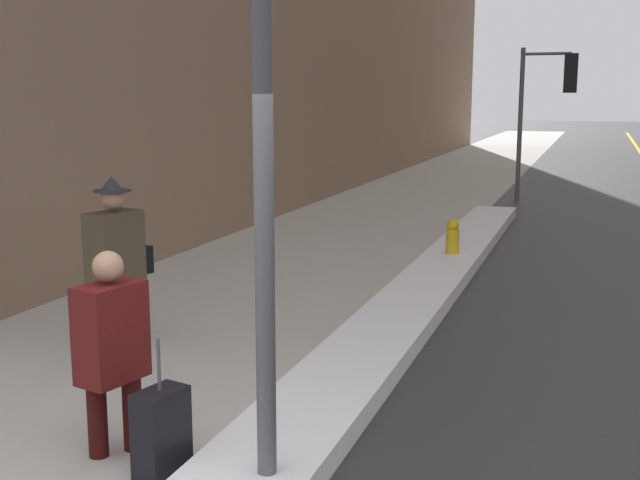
{
  "coord_description": "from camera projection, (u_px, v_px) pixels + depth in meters",
  "views": [
    {
      "loc": [
        2.2,
        -3.53,
        2.49
      ],
      "look_at": [
        -0.4,
        4.0,
        1.05
      ],
      "focal_mm": 45.0,
      "sensor_mm": 36.0,
      "label": 1
    }
  ],
  "objects": [
    {
      "name": "fire_hydrant",
      "position": [
        452.0,
        243.0,
        11.84
      ],
      "size": [
        0.2,
        0.2,
        0.7
      ],
      "color": "gold",
      "rests_on": "ground"
    },
    {
      "name": "snow_bank_curb",
      "position": [
        424.0,
        289.0,
        10.05
      ],
      "size": [
        0.82,
        14.69,
        0.19
      ],
      "color": "white",
      "rests_on": "ground"
    },
    {
      "name": "pedestrian_trailing",
      "position": [
        112.0,
        344.0,
        5.5
      ],
      "size": [
        0.38,
        0.52,
        1.46
      ],
      "rotation": [
        0.0,
        0.0,
        -1.81
      ],
      "color": "#340C0C",
      "rests_on": "ground"
    },
    {
      "name": "traffic_light_near",
      "position": [
        552.0,
        91.0,
        18.81
      ],
      "size": [
        1.31,
        0.32,
        3.6
      ],
      "rotation": [
        0.0,
        0.0,
        -0.02
      ],
      "color": "#515156",
      "rests_on": "ground"
    },
    {
      "name": "sidewalk_slab",
      "position": [
        408.0,
        202.0,
        19.03
      ],
      "size": [
        4.0,
        80.0,
        0.01
      ],
      "color": "#B2AFA8",
      "rests_on": "ground"
    },
    {
      "name": "rolling_suitcase",
      "position": [
        161.0,
        433.0,
        5.27
      ],
      "size": [
        0.3,
        0.4,
        0.95
      ],
      "rotation": [
        0.0,
        0.0,
        -1.81
      ],
      "color": "black",
      "rests_on": "ground"
    },
    {
      "name": "pedestrian_in_fedora",
      "position": [
        116.0,
        256.0,
        7.84
      ],
      "size": [
        0.43,
        0.77,
        1.73
      ],
      "rotation": [
        0.0,
        0.0,
        -1.81
      ],
      "color": "#2A241B",
      "rests_on": "ground"
    }
  ]
}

